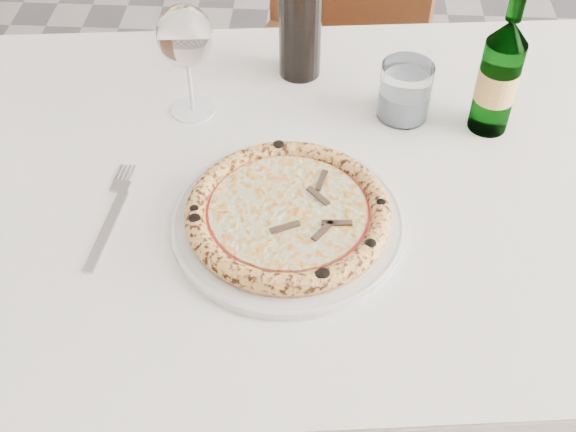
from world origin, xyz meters
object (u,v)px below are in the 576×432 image
at_px(wine_bottle, 300,8).
at_px(plate, 288,222).
at_px(chair_far, 334,32).
at_px(tumbler, 405,94).
at_px(pizza, 288,213).
at_px(beer_bottle, 499,76).
at_px(wine_glass, 185,38).
at_px(dining_table, 292,221).

bearing_deg(wine_bottle, plate, -89.91).
xyz_separation_m(chair_far, wine_bottle, (-0.06, -0.49, 0.34)).
relative_size(tumbler, wine_bottle, 0.32).
relative_size(pizza, beer_bottle, 1.18).
bearing_deg(wine_bottle, tumbler, -32.39).
height_order(wine_glass, beer_bottle, beer_bottle).
xyz_separation_m(dining_table, pizza, (-0.00, -0.10, 0.12)).
relative_size(dining_table, pizza, 5.22).
bearing_deg(plate, beer_bottle, 37.92).
relative_size(chair_far, beer_bottle, 4.00).
relative_size(dining_table, tumbler, 15.85).
bearing_deg(beer_bottle, chair_far, 110.68).
relative_size(dining_table, beer_bottle, 6.14).
xyz_separation_m(plate, wine_bottle, (-0.00, 0.36, 0.11)).
height_order(pizza, wine_bottle, wine_bottle).
xyz_separation_m(wine_glass, wine_bottle, (0.16, 0.12, -0.01)).
distance_m(dining_table, chair_far, 0.76).
bearing_deg(pizza, tumbler, 56.69).
distance_m(pizza, wine_glass, 0.31).
bearing_deg(plate, tumbler, 56.69).
bearing_deg(beer_bottle, tumbler, 170.24).
bearing_deg(chair_far, wine_glass, -110.40).
bearing_deg(tumbler, beer_bottle, -9.76).
bearing_deg(chair_far, wine_bottle, -97.19).
distance_m(beer_bottle, wine_bottle, 0.32).
xyz_separation_m(dining_table, wine_glass, (-0.16, 0.14, 0.23)).
relative_size(plate, beer_bottle, 1.35).
bearing_deg(beer_bottle, plate, -142.08).
bearing_deg(wine_glass, wine_bottle, 35.09).
xyz_separation_m(chair_far, beer_bottle, (0.23, -0.62, 0.32)).
xyz_separation_m(dining_table, tumbler, (0.17, 0.15, 0.13)).
bearing_deg(pizza, plate, -32.01).
distance_m(dining_table, wine_bottle, 0.34).
bearing_deg(tumbler, dining_table, -137.41).
relative_size(dining_table, wine_bottle, 5.07).
bearing_deg(tumbler, pizza, -123.31).
bearing_deg(pizza, dining_table, 90.00).
xyz_separation_m(pizza, beer_bottle, (0.30, 0.23, 0.07)).
distance_m(chair_far, plate, 0.88).
bearing_deg(dining_table, tumbler, 42.59).
distance_m(plate, beer_bottle, 0.38).
height_order(chair_far, wine_bottle, wine_bottle).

